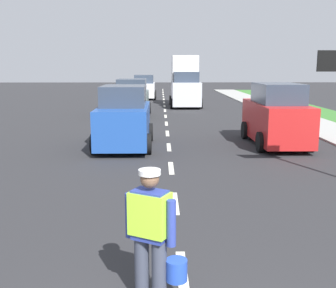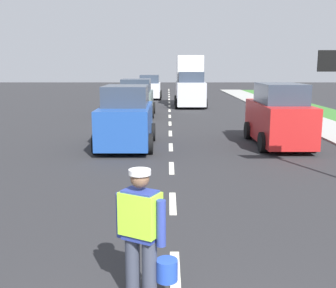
{
  "view_description": "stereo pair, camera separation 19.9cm",
  "coord_description": "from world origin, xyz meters",
  "px_view_note": "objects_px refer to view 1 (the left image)",
  "views": [
    {
      "loc": [
        -0.3,
        -2.5,
        2.84
      ],
      "look_at": [
        -0.13,
        6.57,
        1.1
      ],
      "focal_mm": 43.77,
      "sensor_mm": 36.0,
      "label": 1
    },
    {
      "loc": [
        -0.1,
        -2.5,
        2.84
      ],
      "look_at": [
        -0.13,
        6.57,
        1.1
      ],
      "focal_mm": 43.77,
      "sensor_mm": 36.0,
      "label": 2
    }
  ],
  "objects_px": {
    "car_parked_far": "(276,117)",
    "car_oncoming_lead": "(124,119)",
    "delivery_truck": "(185,83)",
    "road_worker": "(152,230)",
    "car_oncoming_third": "(144,88)",
    "car_oncoming_second": "(132,99)"
  },
  "relations": [
    {
      "from": "car_oncoming_third",
      "to": "car_oncoming_lead",
      "type": "height_order",
      "value": "car_oncoming_lead"
    },
    {
      "from": "delivery_truck",
      "to": "car_oncoming_third",
      "type": "relative_size",
      "value": 1.17
    },
    {
      "from": "car_parked_far",
      "to": "car_oncoming_lead",
      "type": "distance_m",
      "value": 5.46
    },
    {
      "from": "road_worker",
      "to": "car_oncoming_lead",
      "type": "height_order",
      "value": "car_oncoming_lead"
    },
    {
      "from": "car_oncoming_third",
      "to": "car_oncoming_second",
      "type": "bearing_deg",
      "value": -91.01
    },
    {
      "from": "car_parked_far",
      "to": "delivery_truck",
      "type": "bearing_deg",
      "value": 99.46
    },
    {
      "from": "car_parked_far",
      "to": "car_oncoming_third",
      "type": "xyz_separation_m",
      "value": [
        -5.58,
        21.27,
        -0.08
      ]
    },
    {
      "from": "road_worker",
      "to": "car_parked_far",
      "type": "bearing_deg",
      "value": 66.93
    },
    {
      "from": "car_oncoming_second",
      "to": "car_parked_far",
      "type": "distance_m",
      "value": 10.62
    },
    {
      "from": "car_oncoming_second",
      "to": "car_parked_far",
      "type": "xyz_separation_m",
      "value": [
        5.79,
        -8.9,
        0.06
      ]
    },
    {
      "from": "car_oncoming_second",
      "to": "car_oncoming_lead",
      "type": "xyz_separation_m",
      "value": [
        0.35,
        -9.19,
        0.03
      ]
    },
    {
      "from": "road_worker",
      "to": "car_oncoming_lead",
      "type": "bearing_deg",
      "value": 96.84
    },
    {
      "from": "car_parked_far",
      "to": "car_oncoming_third",
      "type": "distance_m",
      "value": 21.99
    },
    {
      "from": "road_worker",
      "to": "car_oncoming_second",
      "type": "distance_m",
      "value": 19.0
    },
    {
      "from": "car_parked_far",
      "to": "car_oncoming_lead",
      "type": "height_order",
      "value": "car_parked_far"
    },
    {
      "from": "road_worker",
      "to": "car_parked_far",
      "type": "height_order",
      "value": "car_parked_far"
    },
    {
      "from": "delivery_truck",
      "to": "car_oncoming_lead",
      "type": "xyz_separation_m",
      "value": [
        -3.03,
        -14.8,
        -0.61
      ]
    },
    {
      "from": "delivery_truck",
      "to": "car_oncoming_second",
      "type": "distance_m",
      "value": 6.58
    },
    {
      "from": "car_parked_far",
      "to": "car_oncoming_lead",
      "type": "bearing_deg",
      "value": -176.91
    },
    {
      "from": "car_parked_far",
      "to": "car_oncoming_third",
      "type": "relative_size",
      "value": 1.05
    },
    {
      "from": "road_worker",
      "to": "car_oncoming_third",
      "type": "bearing_deg",
      "value": 92.37
    },
    {
      "from": "delivery_truck",
      "to": "car_oncoming_second",
      "type": "bearing_deg",
      "value": -121.03
    }
  ]
}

